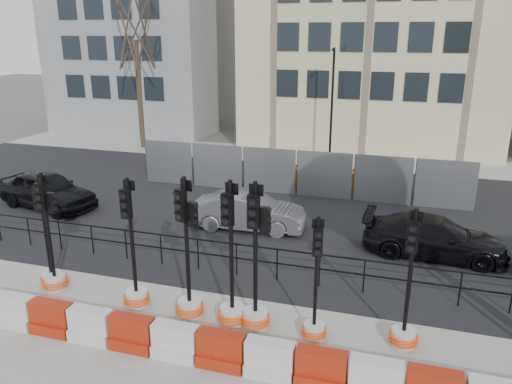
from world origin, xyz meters
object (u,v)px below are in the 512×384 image
(traffic_signal_d, at_px, (189,285))
(car_a, at_px, (47,190))
(traffic_signal_a, at_px, (50,264))
(traffic_signal_h, at_px, (405,319))
(car_c, at_px, (434,237))

(traffic_signal_d, distance_m, car_a, 10.47)
(traffic_signal_a, distance_m, car_a, 6.99)
(traffic_signal_h, bearing_deg, traffic_signal_a, -168.61)
(car_a, relative_size, car_c, 1.04)
(car_a, bearing_deg, traffic_signal_a, -128.09)
(traffic_signal_h, distance_m, car_a, 14.87)
(car_c, bearing_deg, traffic_signal_a, 119.23)
(traffic_signal_d, xyz_separation_m, car_c, (5.86, 5.47, -0.22))
(traffic_signal_a, xyz_separation_m, traffic_signal_d, (4.33, -0.34, 0.21))
(traffic_signal_h, xyz_separation_m, car_a, (-13.82, 5.48, 0.06))
(traffic_signal_a, xyz_separation_m, car_c, (10.19, 5.13, -0.01))
(traffic_signal_a, height_order, traffic_signal_d, traffic_signal_d)
(traffic_signal_h, relative_size, car_a, 0.71)
(traffic_signal_d, bearing_deg, traffic_signal_a, -166.71)
(traffic_signal_a, relative_size, traffic_signal_h, 0.96)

